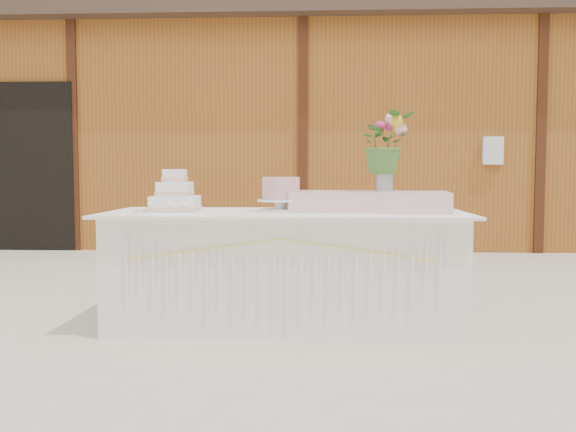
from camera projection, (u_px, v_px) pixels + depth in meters
The scene contains 9 objects.
ground at pixel (286, 325), 4.35m from camera, with size 80.00×80.00×0.00m, color beige.
barn at pixel (306, 131), 10.20m from camera, with size 12.60×4.60×3.30m.
cake_table at pixel (286, 268), 4.31m from camera, with size 2.40×1.00×0.77m.
wedding_cake at pixel (175, 197), 4.34m from camera, with size 0.32×0.32×0.28m.
pink_cake_stand at pixel (281, 192), 4.30m from camera, with size 0.32×0.32×0.23m.
satin_runner at pixel (371, 201), 4.38m from camera, with size 1.04×0.60×0.13m, color beige.
flower_vase at pixel (384, 179), 4.41m from camera, with size 0.12×0.12×0.17m, color #B4B3B8.
bouquet at pixel (385, 136), 4.39m from camera, with size 0.38×0.33×0.43m, color #42712D.
loose_flowers at pixel (147, 209), 4.42m from camera, with size 0.13×0.32×0.02m, color pink, non-canonical shape.
Camera 1 is at (0.24, -4.28, 1.04)m, focal length 40.00 mm.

